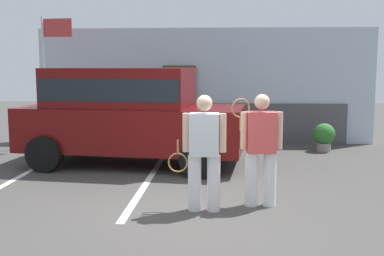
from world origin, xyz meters
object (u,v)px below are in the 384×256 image
Objects in this scene: parked_suv at (128,111)px; tennis_player_man at (204,152)px; potted_plant_by_porch at (324,136)px; flag_pole at (50,58)px; tennis_player_woman at (261,148)px.

parked_suv is 2.83× the size of tennis_player_man.
potted_plant_by_porch is (2.76, 4.95, -0.49)m from tennis_player_man.
parked_suv is 1.44× the size of flag_pole.
potted_plant_by_porch is at bearing -1.00° from flag_pole.
parked_suv is 4.92m from potted_plant_by_porch.
tennis_player_woman is (0.84, 0.29, 0.01)m from tennis_player_man.
potted_plant_by_porch is at bearing -118.33° from tennis_player_man.
tennis_player_woman reaches higher than potted_plant_by_porch.
parked_suv reaches higher than tennis_player_woman.
tennis_player_woman is (2.56, -2.79, -0.26)m from parked_suv.
flag_pole is at bearing 179.00° from potted_plant_by_porch.
potted_plant_by_porch is (1.93, 4.66, -0.50)m from tennis_player_woman.
tennis_player_man is 6.68m from flag_pole.
tennis_player_man is 1.00× the size of tennis_player_woman.
tennis_player_man is 0.89m from tennis_player_woman.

